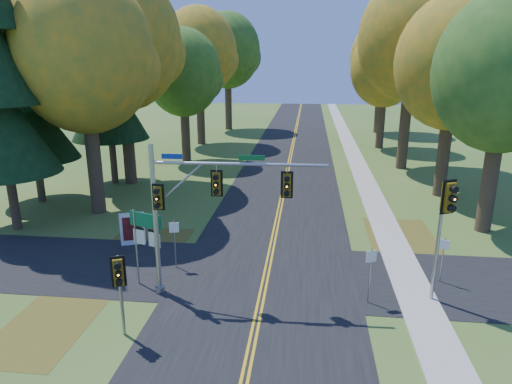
# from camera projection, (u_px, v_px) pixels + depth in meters

# --- Properties ---
(ground) EXTENTS (160.00, 160.00, 0.00)m
(ground) POSITION_uv_depth(u_px,v_px,m) (262.00, 296.00, 18.46)
(ground) COLOR #345F21
(ground) RESTS_ON ground
(road_main) EXTENTS (8.00, 160.00, 0.02)m
(road_main) POSITION_uv_depth(u_px,v_px,m) (262.00, 296.00, 18.46)
(road_main) COLOR black
(road_main) RESTS_ON ground
(road_cross) EXTENTS (60.00, 6.00, 0.02)m
(road_cross) POSITION_uv_depth(u_px,v_px,m) (266.00, 274.00, 20.36)
(road_cross) COLOR black
(road_cross) RESTS_ON ground
(centerline_left) EXTENTS (0.10, 160.00, 0.01)m
(centerline_left) POSITION_uv_depth(u_px,v_px,m) (259.00, 296.00, 18.47)
(centerline_left) COLOR gold
(centerline_left) RESTS_ON road_main
(centerline_right) EXTENTS (0.10, 160.00, 0.01)m
(centerline_right) POSITION_uv_depth(u_px,v_px,m) (264.00, 296.00, 18.44)
(centerline_right) COLOR gold
(centerline_right) RESTS_ON road_main
(sidewalk_east) EXTENTS (1.60, 160.00, 0.06)m
(sidewalk_east) POSITION_uv_depth(u_px,v_px,m) (420.00, 305.00, 17.77)
(sidewalk_east) COLOR #9E998E
(sidewalk_east) RESTS_ON ground
(leaf_patch_w_near) EXTENTS (4.00, 6.00, 0.00)m
(leaf_patch_w_near) POSITION_uv_depth(u_px,v_px,m) (142.00, 249.00, 22.98)
(leaf_patch_w_near) COLOR brown
(leaf_patch_w_near) RESTS_ON ground
(leaf_patch_e) EXTENTS (3.50, 8.00, 0.00)m
(leaf_patch_e) POSITION_uv_depth(u_px,v_px,m) (405.00, 246.00, 23.43)
(leaf_patch_e) COLOR brown
(leaf_patch_e) RESTS_ON ground
(leaf_patch_w_far) EXTENTS (3.00, 5.00, 0.00)m
(leaf_patch_w_far) POSITION_uv_depth(u_px,v_px,m) (47.00, 326.00, 16.43)
(leaf_patch_w_far) COLOR brown
(leaf_patch_w_far) RESTS_ON ground
(tree_w_a) EXTENTS (8.00, 8.00, 14.15)m
(tree_w_a) POSITION_uv_depth(u_px,v_px,m) (85.00, 54.00, 25.93)
(tree_w_a) COLOR #38281C
(tree_w_a) RESTS_ON ground
(tree_e_a) EXTENTS (7.20, 7.20, 12.73)m
(tree_e_a) POSITION_uv_depth(u_px,v_px,m) (507.00, 73.00, 23.12)
(tree_e_a) COLOR #38281C
(tree_e_a) RESTS_ON ground
(tree_w_b) EXTENTS (8.60, 8.60, 15.38)m
(tree_w_b) POSITION_uv_depth(u_px,v_px,m) (122.00, 42.00, 32.32)
(tree_w_b) COLOR #38281C
(tree_w_b) RESTS_ON ground
(tree_e_b) EXTENTS (7.60, 7.60, 13.33)m
(tree_e_b) POSITION_uv_depth(u_px,v_px,m) (455.00, 64.00, 29.57)
(tree_e_b) COLOR #38281C
(tree_e_b) RESTS_ON ground
(tree_w_c) EXTENTS (6.80, 6.80, 11.91)m
(tree_w_c) POSITION_uv_depth(u_px,v_px,m) (184.00, 73.00, 40.56)
(tree_w_c) COLOR #38281C
(tree_w_c) RESTS_ON ground
(tree_e_c) EXTENTS (8.80, 8.80, 15.79)m
(tree_e_c) POSITION_uv_depth(u_px,v_px,m) (413.00, 40.00, 36.91)
(tree_e_c) COLOR #38281C
(tree_e_c) RESTS_ON ground
(tree_w_d) EXTENTS (8.20, 8.20, 14.56)m
(tree_w_d) POSITION_uv_depth(u_px,v_px,m) (199.00, 53.00, 48.41)
(tree_w_d) COLOR #38281C
(tree_w_d) RESTS_ON ground
(tree_e_d) EXTENTS (7.00, 7.00, 12.32)m
(tree_e_d) POSITION_uv_depth(u_px,v_px,m) (386.00, 68.00, 46.41)
(tree_e_d) COLOR #38281C
(tree_e_d) RESTS_ON ground
(tree_w_e) EXTENTS (8.40, 8.40, 14.97)m
(tree_w_e) POSITION_uv_depth(u_px,v_px,m) (228.00, 51.00, 58.57)
(tree_w_e) COLOR #38281C
(tree_w_e) RESTS_ON ground
(tree_e_e) EXTENTS (7.80, 7.80, 13.74)m
(tree_e_e) POSITION_uv_depth(u_px,v_px,m) (383.00, 58.00, 56.21)
(tree_e_e) COLOR #38281C
(tree_e_e) RESTS_ON ground
(pine_b) EXTENTS (5.60, 5.60, 17.31)m
(pine_b) POSITION_uv_depth(u_px,v_px,m) (25.00, 76.00, 28.38)
(pine_b) COLOR #38281C
(pine_b) RESTS_ON ground
(pine_c) EXTENTS (5.60, 5.60, 20.56)m
(pine_c) POSITION_uv_depth(u_px,v_px,m) (104.00, 51.00, 32.38)
(pine_c) COLOR #38281C
(pine_c) RESTS_ON ground
(traffic_mast) EXTENTS (6.82, 0.71, 6.19)m
(traffic_mast) POSITION_uv_depth(u_px,v_px,m) (197.00, 202.00, 17.49)
(traffic_mast) COLOR #9A9CA2
(traffic_mast) RESTS_ON ground
(east_signal_pole) EXTENTS (0.54, 0.66, 5.03)m
(east_signal_pole) POSITION_uv_depth(u_px,v_px,m) (446.00, 211.00, 16.93)
(east_signal_pole) COLOR #95989D
(east_signal_pole) RESTS_ON ground
(ped_signal_pole) EXTENTS (0.46, 0.56, 3.07)m
(ped_signal_pole) POSITION_uv_depth(u_px,v_px,m) (119.00, 278.00, 15.11)
(ped_signal_pole) COLOR gray
(ped_signal_pole) RESTS_ON ground
(route_sign_cluster) EXTENTS (1.49, 0.56, 3.35)m
(route_sign_cluster) POSITION_uv_depth(u_px,v_px,m) (146.00, 234.00, 18.61)
(route_sign_cluster) COLOR gray
(route_sign_cluster) RESTS_ON ground
(info_kiosk) EXTENTS (1.22, 0.60, 1.72)m
(info_kiosk) POSITION_uv_depth(u_px,v_px,m) (133.00, 229.00, 23.33)
(info_kiosk) COLOR silver
(info_kiosk) RESTS_ON ground
(reg_sign_e_north) EXTENTS (0.36, 0.19, 2.03)m
(reg_sign_e_north) POSITION_uv_depth(u_px,v_px,m) (443.00, 252.00, 19.25)
(reg_sign_e_north) COLOR gray
(reg_sign_e_north) RESTS_ON ground
(reg_sign_e_south) EXTENTS (0.42, 0.20, 2.31)m
(reg_sign_e_south) POSITION_uv_depth(u_px,v_px,m) (370.00, 266.00, 17.54)
(reg_sign_e_south) COLOR gray
(reg_sign_e_south) RESTS_ON ground
(reg_sign_w) EXTENTS (0.43, 0.15, 2.27)m
(reg_sign_w) POSITION_uv_depth(u_px,v_px,m) (175.00, 236.00, 20.56)
(reg_sign_w) COLOR gray
(reg_sign_w) RESTS_ON ground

